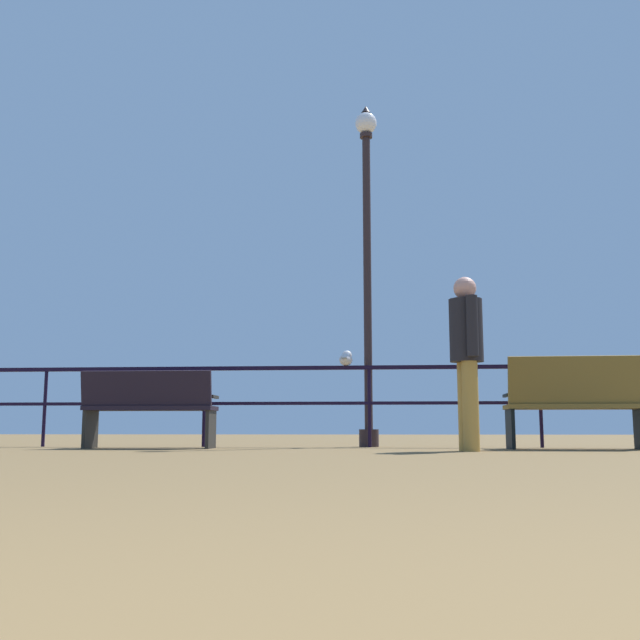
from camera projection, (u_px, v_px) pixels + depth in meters
The scene contains 6 objects.
pier_railing at pixel (369, 386), 9.23m from camera, with size 25.04×0.05×1.01m.
bench_near_left at pixel (149, 405), 8.60m from camera, with size 1.52×0.64×0.89m.
bench_near_right at pixel (576, 400), 8.21m from camera, with size 1.52×0.73×1.02m.
lamppost_center at pixel (367, 250), 9.70m from camera, with size 0.29×0.29×4.53m.
person_by_bench at pixel (467, 350), 7.66m from camera, with size 0.35×0.57×1.80m.
seagull_on_rail at pixel (346, 359), 9.33m from camera, with size 0.18×0.43×0.20m.
Camera 1 is at (0.12, 0.34, 0.23)m, focal length 41.66 mm.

